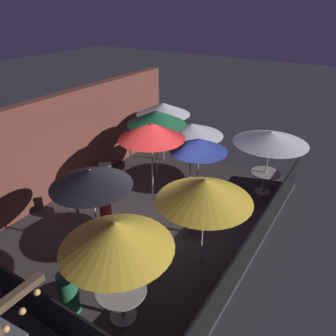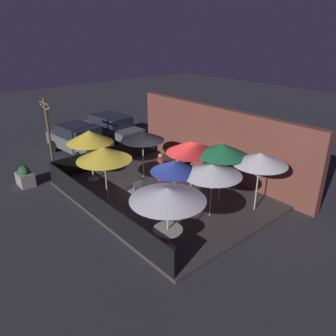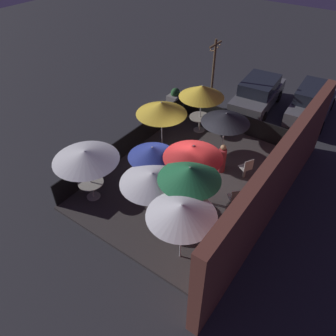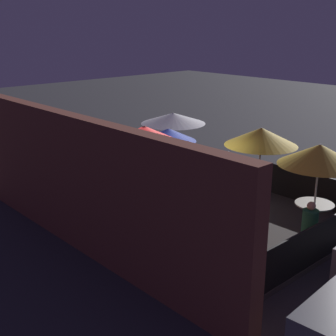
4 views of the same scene
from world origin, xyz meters
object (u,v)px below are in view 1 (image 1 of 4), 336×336
Objects in this scene: patio_umbrella_4 at (163,109)px; patio_umbrella_8 at (91,178)px; patio_chair_1 at (190,216)px; dining_table_0 at (122,295)px; patio_chair_0 at (106,175)px; patio_umbrella_7 at (151,131)px; patio_chair_2 at (76,201)px; patio_umbrella_5 at (156,117)px; dining_table_1 at (265,176)px; patron_1 at (105,207)px; patio_umbrella_3 at (199,145)px; patio_umbrella_1 at (271,137)px; patio_umbrella_6 at (205,190)px; patio_umbrella_2 at (192,129)px; patron_0 at (68,292)px; patio_umbrella_0 at (116,235)px.

patio_umbrella_4 is 1.04× the size of patio_umbrella_8.
patio_umbrella_4 is 2.48× the size of patio_chair_1.
patio_chair_0 is at bearing 45.24° from dining_table_0.
patio_chair_2 is (-2.22, 1.13, -1.64)m from patio_umbrella_7.
dining_table_0 is 3.81m from patio_chair_2.
patio_umbrella_7 is 2.61× the size of patio_chair_1.
patio_umbrella_5 reaches higher than patio_chair_1.
patron_1 is (-4.10, 3.13, 0.00)m from dining_table_1.
patio_chair_1 is 0.97× the size of patio_chair_2.
patio_umbrella_3 reaches higher than dining_table_0.
patio_umbrella_1 is at bearing -7.72° from dining_table_0.
dining_table_1 is at bearing 89.33° from patron_1.
patio_umbrella_4 is at bearing 41.92° from patio_umbrella_6.
patio_umbrella_2 is 6.05m from dining_table_0.
patron_0 is 2.87m from patron_1.
patio_umbrella_6 is (2.20, -0.59, -0.02)m from patio_umbrella_0.
patio_umbrella_8 is at bearing 161.89° from patio_umbrella_3.
patio_umbrella_2 is 0.92× the size of patio_umbrella_4.
patio_umbrella_0 reaches higher than dining_table_1.
patio_umbrella_3 is at bearing 9.90° from dining_table_0.
dining_table_1 is 5.17m from patio_chair_0.
dining_table_0 is at bearing -164.03° from patio_umbrella_2.
patio_umbrella_0 is 1.05× the size of patio_umbrella_8.
patio_umbrella_6 is at bearing -150.06° from patio_umbrella_3.
patio_umbrella_6 is 4.23m from dining_table_1.
patio_chair_0 is (-2.55, 4.50, -0.10)m from dining_table_1.
patio_chair_2 is at bearing 169.54° from patio_umbrella_5.
patio_umbrella_4 reaches higher than patio_umbrella_3.
patio_umbrella_7 reaches higher than patio_umbrella_8.
patio_umbrella_2 is 2.81m from dining_table_1.
patio_umbrella_0 is 2.49× the size of patio_chair_1.
patron_0 reaches higher than dining_table_0.
dining_table_1 is at bearing 74.25° from patio_chair_0.
patio_umbrella_7 is at bearing 93.63° from patio_chair_2.
patio_chair_0 is (-0.52, 1.51, -1.68)m from patio_umbrella_7.
patio_umbrella_6 is 4.16m from patio_chair_2.
patio_umbrella_1 is at bearing 74.25° from patio_chair_0.
patio_umbrella_8 reaches higher than dining_table_0.
patio_umbrella_5 is 6.15m from patron_0.
dining_table_0 is at bearing -170.10° from patio_umbrella_3.
patron_0 is at bearing -11.90° from patio_chair_0.
patio_umbrella_4 reaches higher than patio_chair_1.
patio_umbrella_6 is 2.30× the size of dining_table_0.
patio_umbrella_4 reaches higher than patio_umbrella_6.
patio_umbrella_1 reaches higher than patron_0.
patio_chair_2 is at bearing 94.01° from patio_umbrella_6.
patio_umbrella_1 is at bearing -7.72° from patio_umbrella_0.
patron_1 is at bearing 92.35° from patio_umbrella_6.
patio_umbrella_2 is 0.96× the size of patio_umbrella_8.
patio_umbrella_7 reaches higher than patio_umbrella_2.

